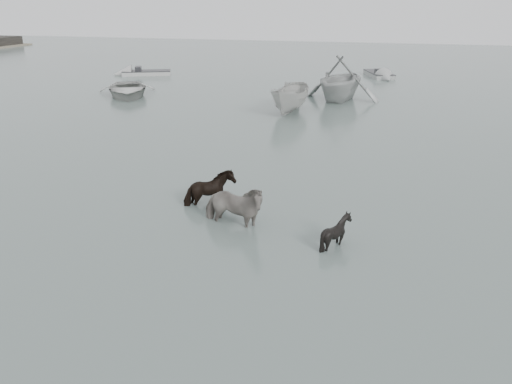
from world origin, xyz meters
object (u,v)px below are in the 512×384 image
Objects in this scene: pony_black at (336,227)px; rowboat_lead at (127,88)px; pony_dark at (210,182)px; pony_pinto at (233,198)px.

rowboat_lead is (-16.58, 18.87, 0.02)m from pony_black.
pony_dark reaches higher than rowboat_lead.
pony_black is (4.32, -1.98, -0.17)m from pony_dark.
pony_dark is at bearing -82.27° from rowboat_lead.
pony_pinto is at bearing -123.54° from pony_dark.
pony_dark reaches higher than pony_black.
pony_black is (3.07, -0.49, -0.32)m from pony_pinto.
pony_pinto reaches higher than rowboat_lead.
pony_pinto is 22.81m from rowboat_lead.
pony_dark is 20.87m from rowboat_lead.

